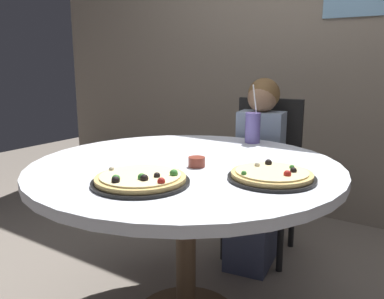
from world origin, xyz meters
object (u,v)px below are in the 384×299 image
at_px(dining_table, 186,183).
at_px(sauce_bowl, 197,162).
at_px(pizza_cheese, 272,175).
at_px(soda_cup, 253,128).
at_px(diner_child, 256,183).
at_px(chair_wooden, 265,167).
at_px(pizza_veggie, 141,179).

distance_m(dining_table, sauce_bowl, 0.13).
bearing_deg(sauce_bowl, pizza_cheese, -0.23).
bearing_deg(sauce_bowl, soda_cup, 92.35).
bearing_deg(diner_child, pizza_cheese, -61.84).
distance_m(diner_child, sauce_bowl, 0.78).
bearing_deg(dining_table, soda_cup, 85.13).
relative_size(dining_table, pizza_cheese, 4.06).
distance_m(chair_wooden, diner_child, 0.19).
distance_m(pizza_cheese, soda_cup, 0.68).
relative_size(pizza_veggie, soda_cup, 1.14).
height_order(pizza_cheese, soda_cup, soda_cup).
distance_m(dining_table, pizza_cheese, 0.41).
height_order(dining_table, pizza_veggie, pizza_veggie).
distance_m(pizza_cheese, sauce_bowl, 0.33).
bearing_deg(soda_cup, chair_wooden, 100.70).
relative_size(pizza_cheese, sauce_bowl, 4.62).
height_order(dining_table, pizza_cheese, pizza_cheese).
height_order(pizza_veggie, pizza_cheese, pizza_veggie).
bearing_deg(diner_child, pizza_veggie, -88.60).
relative_size(dining_table, diner_child, 1.22).
bearing_deg(diner_child, soda_cup, -76.28).
height_order(dining_table, diner_child, diner_child).
bearing_deg(soda_cup, dining_table, -94.87).
relative_size(chair_wooden, diner_child, 0.88).
bearing_deg(sauce_bowl, chair_wooden, 95.39).
bearing_deg(pizza_veggie, diner_child, 91.40).
xyz_separation_m(pizza_cheese, soda_cup, (-0.35, 0.58, 0.06)).
xyz_separation_m(chair_wooden, soda_cup, (0.06, -0.33, 0.30)).
xyz_separation_m(pizza_veggie, soda_cup, (0.01, 0.89, 0.06)).
bearing_deg(chair_wooden, sauce_bowl, -84.61).
relative_size(chair_wooden, soda_cup, 3.09).
relative_size(diner_child, pizza_cheese, 3.35).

